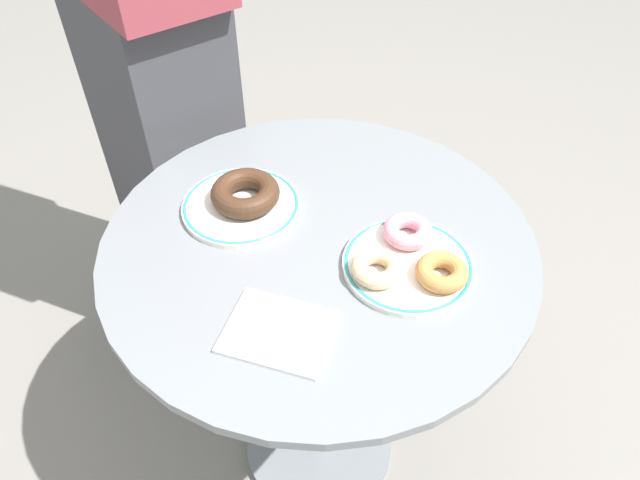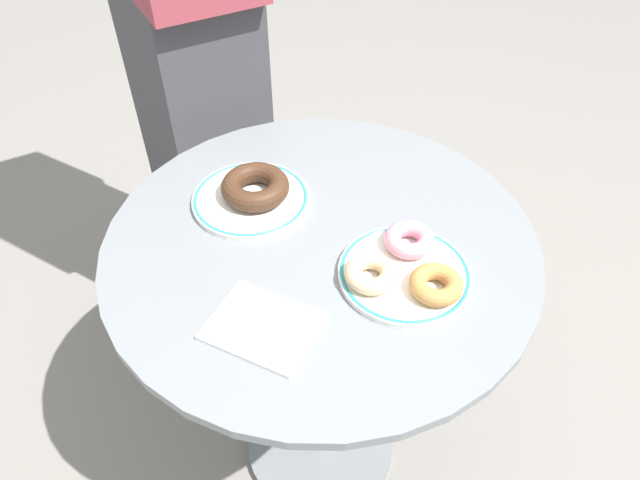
# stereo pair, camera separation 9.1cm
# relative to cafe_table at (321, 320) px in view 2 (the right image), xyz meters

# --- Properties ---
(ground_plane) EXTENTS (7.00, 7.00, 0.02)m
(ground_plane) POSITION_rel_cafe_table_xyz_m (0.00, 0.00, -0.52)
(ground_plane) COLOR gray
(cafe_table) EXTENTS (0.71, 0.71, 0.72)m
(cafe_table) POSITION_rel_cafe_table_xyz_m (0.00, 0.00, 0.00)
(cafe_table) COLOR slate
(cafe_table) RESTS_ON ground
(plate_left) EXTENTS (0.20, 0.20, 0.01)m
(plate_left) POSITION_rel_cafe_table_xyz_m (-0.15, -0.01, 0.22)
(plate_left) COLOR white
(plate_left) RESTS_ON cafe_table
(plate_right) EXTENTS (0.20, 0.20, 0.01)m
(plate_right) POSITION_rel_cafe_table_xyz_m (0.15, 0.02, 0.22)
(plate_right) COLOR white
(plate_right) RESTS_ON cafe_table
(donut_chocolate) EXTENTS (0.16, 0.16, 0.04)m
(donut_chocolate) POSITION_rel_cafe_table_xyz_m (-0.15, -0.00, 0.25)
(donut_chocolate) COLOR #422819
(donut_chocolate) RESTS_ON plate_left
(donut_old_fashioned) EXTENTS (0.09, 0.09, 0.03)m
(donut_old_fashioned) POSITION_rel_cafe_table_xyz_m (0.21, 0.01, 0.24)
(donut_old_fashioned) COLOR #BC7F42
(donut_old_fashioned) RESTS_ON plate_right
(donut_pink_frosted) EXTENTS (0.11, 0.11, 0.03)m
(donut_pink_frosted) POSITION_rel_cafe_table_xyz_m (0.12, 0.07, 0.24)
(donut_pink_frosted) COLOR pink
(donut_pink_frosted) RESTS_ON plate_right
(donut_glazed) EXTENTS (0.11, 0.11, 0.03)m
(donut_glazed) POSITION_rel_cafe_table_xyz_m (0.12, -0.03, 0.24)
(donut_glazed) COLOR #E0B789
(donut_glazed) RESTS_ON plate_right
(paper_napkin) EXTENTS (0.17, 0.15, 0.01)m
(paper_napkin) POSITION_rel_cafe_table_xyz_m (0.05, -0.19, 0.22)
(paper_napkin) COLOR white
(paper_napkin) RESTS_ON cafe_table
(person_figure) EXTENTS (0.48, 0.36, 1.72)m
(person_figure) POSITION_rel_cafe_table_xyz_m (-0.55, 0.20, 0.35)
(person_figure) COLOR #3D3D42
(person_figure) RESTS_ON ground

